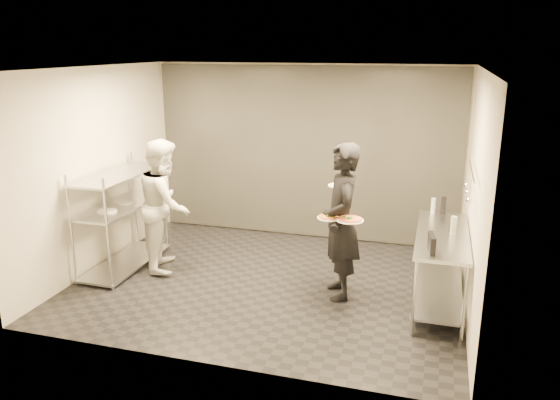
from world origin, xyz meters
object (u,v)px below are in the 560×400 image
(pos_monitor, at_px, (432,243))
(bottle_green, at_px, (433,206))
(pizza_plate_far, at_px, (350,219))
(prep_counter, at_px, (441,256))
(pizza_plate_near, at_px, (329,217))
(bottle_dark, at_px, (443,205))
(waiter, at_px, (341,222))
(chef, at_px, (165,205))
(pass_rack, at_px, (122,215))
(salad_plate, at_px, (340,184))
(bottle_clear, at_px, (453,225))

(pos_monitor, bearing_deg, bottle_green, 81.64)
(pizza_plate_far, bearing_deg, prep_counter, 16.27)
(pizza_plate_near, relative_size, bottle_dark, 1.21)
(prep_counter, distance_m, waiter, 1.26)
(prep_counter, distance_m, pizza_plate_far, 1.20)
(waiter, xyz_separation_m, chef, (-2.52, 0.24, -0.06))
(pass_rack, relative_size, pizza_plate_near, 5.59)
(pos_monitor, bearing_deg, pass_rack, 162.25)
(pass_rack, xyz_separation_m, waiter, (3.12, -0.09, 0.21))
(prep_counter, bearing_deg, salad_plate, 171.26)
(chef, bearing_deg, salad_plate, -109.47)
(pizza_plate_near, xyz_separation_m, bottle_green, (1.19, 1.02, -0.05))
(pass_rack, height_order, salad_plate, pass_rack)
(waiter, distance_m, pizza_plate_far, 0.29)
(pass_rack, xyz_separation_m, bottle_green, (4.20, 0.78, 0.26))
(bottle_dark, bearing_deg, pos_monitor, -94.54)
(pos_monitor, distance_m, bottle_dark, 1.46)
(pizza_plate_far, height_order, bottle_dark, bottle_dark)
(pizza_plate_near, height_order, bottle_green, bottle_green)
(bottle_green, bearing_deg, pass_rack, -169.54)
(waiter, bearing_deg, bottle_dark, 105.65)
(waiter, relative_size, bottle_dark, 8.30)
(pizza_plate_far, relative_size, pos_monitor, 1.19)
(pass_rack, distance_m, pos_monitor, 4.27)
(pizza_plate_far, bearing_deg, bottle_dark, 46.26)
(pass_rack, distance_m, waiter, 3.13)
(bottle_green, bearing_deg, prep_counter, -80.26)
(pass_rack, bearing_deg, pizza_plate_far, -5.37)
(bottle_green, bearing_deg, chef, -170.28)
(pass_rack, bearing_deg, waiter, -1.57)
(waiter, xyz_separation_m, bottle_green, (1.07, 0.86, 0.05))
(waiter, xyz_separation_m, pos_monitor, (1.09, -0.57, 0.04))
(bottle_green, bearing_deg, pizza_plate_near, -139.62)
(prep_counter, distance_m, bottle_clear, 0.42)
(prep_counter, xyz_separation_m, bottle_dark, (-0.00, 0.80, 0.41))
(pass_rack, height_order, pos_monitor, pass_rack)
(prep_counter, height_order, waiter, waiter)
(chef, relative_size, pizza_plate_near, 6.45)
(pass_rack, height_order, waiter, waiter)
(chef, xyz_separation_m, pos_monitor, (3.61, -0.82, 0.10))
(pass_rack, height_order, prep_counter, pass_rack)
(bottle_dark, bearing_deg, waiter, -143.65)
(waiter, height_order, chef, waiter)
(pizza_plate_far, relative_size, salad_plate, 1.11)
(pizza_plate_far, height_order, bottle_clear, bottle_clear)
(chef, height_order, bottle_clear, chef)
(salad_plate, bearing_deg, bottle_green, 26.47)
(prep_counter, height_order, bottle_green, bottle_green)
(pos_monitor, xyz_separation_m, bottle_dark, (0.12, 1.46, 0.02))
(pizza_plate_far, distance_m, pos_monitor, 1.01)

